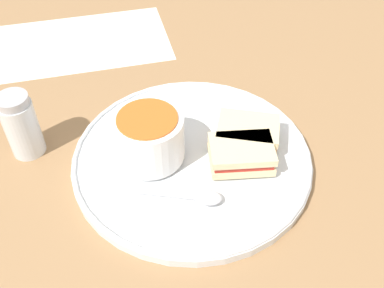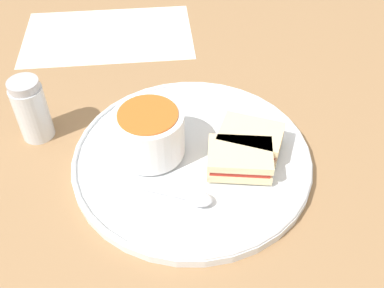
{
  "view_description": "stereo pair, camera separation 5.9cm",
  "coord_description": "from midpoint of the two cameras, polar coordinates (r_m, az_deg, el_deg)",
  "views": [
    {
      "loc": [
        0.34,
        -0.24,
        0.45
      ],
      "look_at": [
        0.0,
        0.0,
        0.03
      ],
      "focal_mm": 42.0,
      "sensor_mm": 36.0,
      "label": 1
    },
    {
      "loc": [
        0.37,
        -0.19,
        0.45
      ],
      "look_at": [
        0.0,
        0.0,
        0.03
      ],
      "focal_mm": 42.0,
      "sensor_mm": 36.0,
      "label": 2
    }
  ],
  "objects": [
    {
      "name": "soup_bowl",
      "position": [
        0.58,
        -2.57,
        1.31
      ],
      "size": [
        0.09,
        0.09,
        0.07
      ],
      "color": "white",
      "rests_on": "plate"
    },
    {
      "name": "menu_sheet",
      "position": [
        0.87,
        -8.67,
        13.48
      ],
      "size": [
        0.29,
        0.36,
        0.0
      ],
      "rotation": [
        0.0,
        0.0,
        -0.38
      ],
      "color": "white",
      "rests_on": "ground_plane"
    },
    {
      "name": "sandwich_half_far",
      "position": [
        0.61,
        10.19,
        0.55
      ],
      "size": [
        0.1,
        0.1,
        0.03
      ],
      "rotation": [
        0.0,
        0.0,
        0.78
      ],
      "color": "beige",
      "rests_on": "plate"
    },
    {
      "name": "ground_plane",
      "position": [
        0.61,
        2.74,
        -2.44
      ],
      "size": [
        2.4,
        2.4,
        0.0
      ],
      "primitive_type": "plane",
      "color": "#9E754C"
    },
    {
      "name": "spoon",
      "position": [
        0.55,
        3.09,
        -6.95
      ],
      "size": [
        0.09,
        0.09,
        0.01
      ],
      "rotation": [
        0.0,
        0.0,
        7.09
      ],
      "color": "silver",
      "rests_on": "plate"
    },
    {
      "name": "plate",
      "position": [
        0.6,
        2.77,
        -1.88
      ],
      "size": [
        0.32,
        0.32,
        0.02
      ],
      "color": "white",
      "rests_on": "ground_plane"
    },
    {
      "name": "salt_shaker",
      "position": [
        0.65,
        -17.32,
        4.06
      ],
      "size": [
        0.05,
        0.05,
        0.09
      ],
      "color": "silver",
      "rests_on": "ground_plane"
    },
    {
      "name": "sandwich_half_near",
      "position": [
        0.58,
        8.97,
        -2.04
      ],
      "size": [
        0.09,
        0.1,
        0.03
      ],
      "rotation": [
        0.0,
        0.0,
        1.02
      ],
      "color": "beige",
      "rests_on": "plate"
    }
  ]
}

